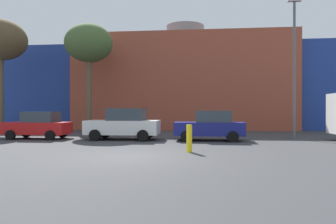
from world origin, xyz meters
name	(u,v)px	position (x,y,z in m)	size (l,w,h in m)	color
ground_plane	(133,156)	(0.00, 0.00, 0.00)	(200.00, 200.00, 0.00)	#38383A
building_backdrop	(185,87)	(0.94, 21.48, 4.21)	(36.56, 12.84, 10.68)	#9E4733
parked_car_1	(39,125)	(-7.36, 6.54, 0.83)	(3.85, 1.89, 1.67)	red
parked_car_2	(124,124)	(-1.98, 6.54, 0.93)	(4.33, 2.12, 1.88)	white
parked_car_3	(210,126)	(3.14, 6.54, 0.86)	(4.00, 1.97, 1.74)	navy
bare_tree_0	(1,41)	(-13.33, 11.69, 7.31)	(4.05, 4.05, 9.02)	brown
bare_tree_1	(89,45)	(-6.19, 12.07, 6.94)	(3.75, 3.75, 8.55)	brown
bollard_yellow_0	(189,138)	(2.12, 1.41, 0.58)	(0.24, 0.24, 1.16)	yellow
street_lamp	(294,60)	(8.31, 8.13, 4.85)	(0.80, 0.24, 8.63)	#59595E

